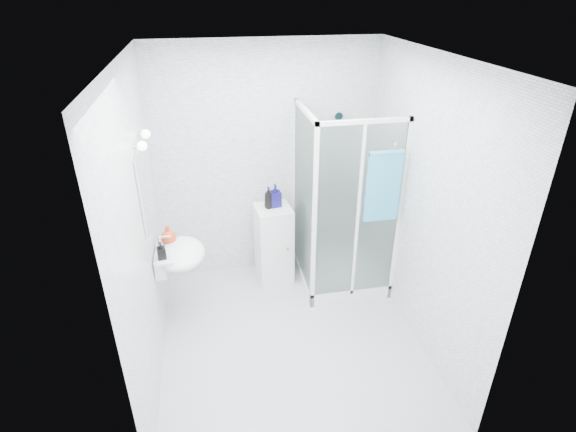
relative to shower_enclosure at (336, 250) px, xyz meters
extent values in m
cube|color=white|center=(-0.67, -0.77, 0.85)|extent=(2.40, 2.60, 2.60)
cube|color=silver|center=(-0.67, -0.77, -0.44)|extent=(2.40, 2.60, 0.01)
cube|color=white|center=(-0.67, -0.77, 2.15)|extent=(2.40, 2.60, 0.01)
cube|color=white|center=(0.08, 0.08, -0.39)|extent=(0.90, 0.90, 0.12)
cube|color=white|center=(-0.35, 0.08, 1.53)|extent=(0.04, 0.90, 0.04)
cube|color=white|center=(0.08, -0.35, 1.53)|extent=(0.90, 0.04, 0.04)
cube|color=white|center=(-0.35, -0.35, 0.55)|extent=(0.04, 0.04, 2.00)
cube|color=white|center=(-0.36, 0.08, 0.59)|extent=(0.02, 0.82, 1.84)
cube|color=white|center=(0.08, -0.36, 0.59)|extent=(0.82, 0.02, 1.84)
cube|color=white|center=(0.08, -0.35, 0.59)|extent=(0.03, 0.04, 1.84)
cylinder|color=silver|center=(0.08, 0.47, 0.90)|extent=(0.02, 0.02, 1.00)
cylinder|color=silver|center=(0.08, 0.44, 1.37)|extent=(0.09, 0.05, 0.09)
cylinder|color=silver|center=(0.13, 0.50, 0.60)|extent=(0.12, 0.04, 0.12)
cylinder|color=silver|center=(0.36, -0.39, 1.33)|extent=(0.03, 0.05, 0.03)
cube|color=white|center=(-1.81, -0.32, 0.30)|extent=(0.10, 0.40, 0.18)
ellipsoid|color=white|center=(-1.63, -0.32, 0.35)|extent=(0.46, 0.56, 0.20)
cube|color=white|center=(-1.75, -0.32, 0.40)|extent=(0.16, 0.50, 0.02)
cylinder|color=silver|center=(-1.81, -0.32, 0.48)|extent=(0.04, 0.04, 0.16)
cylinder|color=silver|center=(-1.76, -0.32, 0.55)|extent=(0.12, 0.02, 0.02)
cube|color=white|center=(-1.85, -0.32, 1.05)|extent=(0.02, 0.60, 0.70)
cylinder|color=silver|center=(-1.84, -0.48, 1.47)|extent=(0.05, 0.04, 0.04)
sphere|color=white|center=(-1.80, -0.48, 1.47)|extent=(0.08, 0.08, 0.08)
cylinder|color=silver|center=(-1.84, -0.16, 1.47)|extent=(0.05, 0.04, 0.04)
sphere|color=white|center=(-1.80, -0.16, 1.47)|extent=(0.08, 0.08, 0.08)
cylinder|color=silver|center=(-1.02, 0.50, 1.17)|extent=(0.02, 0.04, 0.02)
sphere|color=silver|center=(-1.02, 0.48, 1.17)|extent=(0.03, 0.03, 0.03)
cylinder|color=silver|center=(-0.82, 0.50, 1.17)|extent=(0.02, 0.04, 0.02)
sphere|color=silver|center=(-0.82, 0.48, 1.17)|extent=(0.03, 0.03, 0.03)
cube|color=white|center=(-0.65, 0.25, 0.01)|extent=(0.41, 0.41, 0.91)
cube|color=white|center=(-0.65, 0.07, 0.01)|extent=(0.34, 0.04, 0.77)
sphere|color=#DE5C1F|center=(-0.53, 0.05, 0.05)|extent=(0.03, 0.03, 0.03)
cube|color=teal|center=(0.29, -0.40, 0.91)|extent=(0.33, 0.04, 0.68)
cylinder|color=teal|center=(0.29, -0.40, 1.25)|extent=(0.33, 0.05, 0.05)
imported|color=black|center=(-0.70, 0.26, 0.58)|extent=(0.11, 0.11, 0.24)
imported|color=#110E54|center=(-0.62, 0.29, 0.59)|extent=(0.13, 0.13, 0.25)
imported|color=#B93815|center=(-1.73, -0.21, 0.51)|extent=(0.19, 0.19, 0.19)
imported|color=black|center=(-1.78, -0.47, 0.50)|extent=(0.09, 0.09, 0.16)
camera|label=1|loc=(-1.31, -4.01, 2.62)|focal=28.00mm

